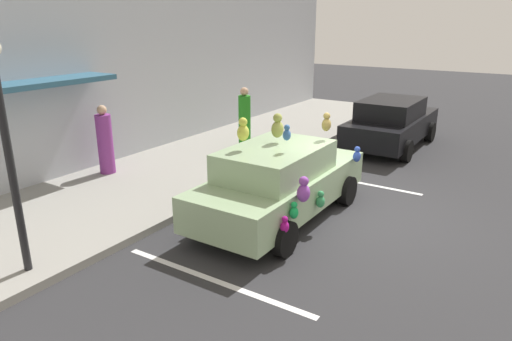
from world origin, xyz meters
TOP-DOWN VIEW (x-y plane):
  - ground_plane at (0.00, 0.00)m, footprint 60.00×60.00m
  - sidewalk at (0.00, 5.00)m, footprint 24.00×4.00m
  - storefront_building at (-0.03, 7.14)m, footprint 24.00×1.25m
  - parking_stripe_front at (1.94, 1.00)m, footprint 0.12×3.60m
  - parking_stripe_rear at (-3.62, 1.00)m, footprint 0.12×3.60m
  - plush_covered_car at (-0.99, 1.34)m, footprint 4.47×2.08m
  - parked_sedan_behind at (5.67, 1.18)m, footprint 4.43×2.01m
  - teddy_bear_on_sidewalk at (1.70, 3.69)m, footprint 0.34×0.28m
  - street_lamp_post at (-5.13, 3.50)m, footprint 0.28×0.28m
  - pedestrian_near_shopfront at (2.77, 4.76)m, footprint 0.37×0.37m
  - pedestrian_walking_past at (-1.21, 6.28)m, footprint 0.39×0.39m

SIDE VIEW (x-z plane):
  - ground_plane at x=0.00m, z-range 0.00..0.00m
  - parking_stripe_front at x=1.94m, z-range 0.00..0.01m
  - parking_stripe_rear at x=-3.62m, z-range 0.00..0.01m
  - sidewalk at x=0.00m, z-range 0.00..0.15m
  - teddy_bear_on_sidewalk at x=1.70m, z-range 0.13..0.77m
  - parked_sedan_behind at x=5.67m, z-range 0.02..1.56m
  - plush_covered_car at x=-0.99m, z-range -0.28..1.89m
  - pedestrian_walking_past at x=-1.21m, z-range 0.08..1.81m
  - pedestrian_near_shopfront at x=2.77m, z-range 0.09..1.90m
  - street_lamp_post at x=-5.13m, z-range 0.57..4.09m
  - storefront_building at x=-0.03m, z-range -0.01..6.39m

